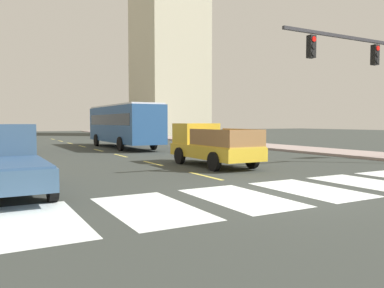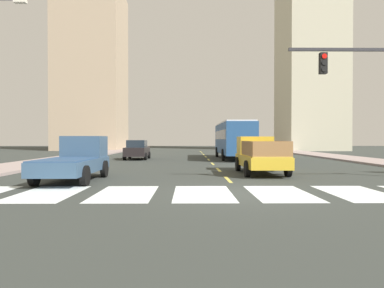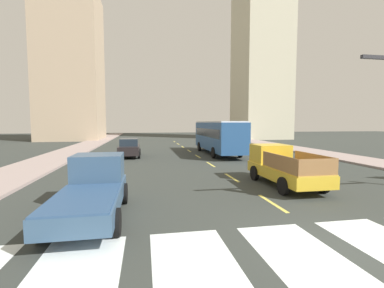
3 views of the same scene
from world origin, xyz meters
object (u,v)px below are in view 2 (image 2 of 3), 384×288
Objects in this scene: sedan_near_left at (137,150)px; city_bus at (233,138)px; pickup_dark at (77,159)px; pickup_stakebed at (259,156)px.

city_bus is at bearing 7.45° from sedan_near_left.
city_bus is 2.45× the size of sedan_near_left.
pickup_dark is at bearing -118.73° from city_bus.
pickup_dark reaches higher than sedan_near_left.
sedan_near_left is at bearing 88.12° from pickup_dark.
pickup_stakebed is 1.00× the size of pickup_dark.
sedan_near_left is at bearing 120.93° from pickup_stakebed.
pickup_stakebed is 15.18m from sedan_near_left.
city_bus reaches higher than pickup_dark.
pickup_stakebed is at bearing -91.20° from city_bus.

